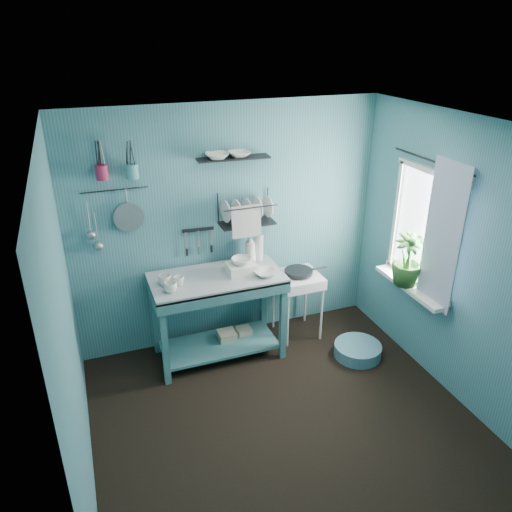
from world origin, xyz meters
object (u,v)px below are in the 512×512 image
object	(u,v)px
mug_left	(171,287)
utensil_cup_magenta	(102,172)
storage_tin_large	(227,341)
wash_tub	(242,268)
water_bottle	(259,247)
hotplate_stand	(297,304)
work_counter	(218,316)
mug_mid	(179,281)
storage_tin_small	(244,336)
soap_bottle	(250,248)
colander	(129,217)
mug_right	(165,280)
floor_basin	(358,350)
utensil_cup_teal	(132,171)
frying_pan	(299,272)
dish_rack	(247,209)
potted_plant	(408,260)

from	to	relation	value
mug_left	utensil_cup_magenta	size ratio (longest dim) A/B	0.95
utensil_cup_magenta	storage_tin_large	xyz separation A→B (m)	(1.02, -0.24, -1.85)
wash_tub	water_bottle	xyz separation A→B (m)	(0.27, 0.24, 0.09)
mug_left	hotplate_stand	bearing A→B (deg)	9.86
work_counter	mug_mid	world-z (taller)	mug_mid
utensil_cup_magenta	storage_tin_small	bearing A→B (deg)	-9.96
wash_tub	soap_bottle	size ratio (longest dim) A/B	0.94
colander	mug_right	bearing A→B (deg)	-54.17
mug_right	floor_basin	size ratio (longest dim) A/B	0.25
utensil_cup_teal	mug_mid	bearing A→B (deg)	-51.39
soap_bottle	floor_basin	world-z (taller)	soap_bottle
mug_right	colander	distance (m)	0.67
soap_bottle	frying_pan	bearing A→B (deg)	-13.22
work_counter	mug_left	distance (m)	0.72
water_bottle	dish_rack	size ratio (longest dim) A/B	0.51
colander	storage_tin_small	distance (m)	1.76
hotplate_stand	potted_plant	world-z (taller)	potted_plant
utensil_cup_teal	colander	bearing A→B (deg)	157.17
mug_left	storage_tin_small	xyz separation A→B (m)	(0.78, 0.24, -0.86)
wash_tub	colander	distance (m)	1.18
potted_plant	soap_bottle	bearing A→B (deg)	147.08
water_bottle	hotplate_stand	bearing A→B (deg)	-18.99
work_counter	wash_tub	world-z (taller)	wash_tub
hotplate_stand	dish_rack	world-z (taller)	dish_rack
mug_right	soap_bottle	distance (m)	0.95
mug_mid	wash_tub	size ratio (longest dim) A/B	0.36
mug_right	utensil_cup_teal	bearing A→B (deg)	118.98
utensil_cup_magenta	storage_tin_large	world-z (taller)	utensil_cup_magenta
mug_mid	potted_plant	size ratio (longest dim) A/B	0.19
soap_bottle	frying_pan	distance (m)	0.59
soap_bottle	hotplate_stand	world-z (taller)	soap_bottle
mug_mid	colander	distance (m)	0.76
water_bottle	potted_plant	world-z (taller)	potted_plant
mug_left	floor_basin	xyz separation A→B (m)	(1.82, -0.37, -0.90)
water_bottle	dish_rack	bearing A→B (deg)	168.18
work_counter	mug_mid	distance (m)	0.63
mug_left	storage_tin_large	distance (m)	1.05
utensil_cup_teal	storage_tin_small	distance (m)	2.09
mug_mid	storage_tin_large	bearing A→B (deg)	12.91
wash_tub	potted_plant	bearing A→B (deg)	-22.92
utensil_cup_teal	floor_basin	world-z (taller)	utensil_cup_teal
work_counter	hotplate_stand	distance (m)	0.93
hotplate_stand	storage_tin_small	world-z (taller)	hotplate_stand
frying_pan	storage_tin_small	xyz separation A→B (m)	(-0.62, -0.00, -0.67)
soap_bottle	storage_tin_small	xyz separation A→B (m)	(-0.12, -0.12, -0.96)
mug_left	frying_pan	bearing A→B (deg)	9.86
work_counter	hotplate_stand	bearing A→B (deg)	9.08
water_bottle	work_counter	bearing A→B (deg)	-157.07
frying_pan	mug_mid	bearing A→B (deg)	-173.72
mug_mid	hotplate_stand	size ratio (longest dim) A/B	0.14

